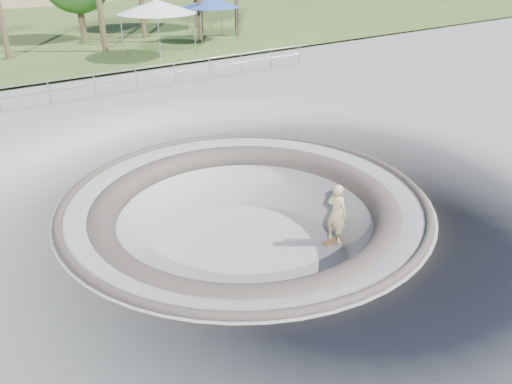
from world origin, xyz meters
The scene contains 8 objects.
ground centered at (0.00, 0.00, 0.00)m, with size 180.00×180.00×0.00m, color gray.
skate_bowl centered at (0.00, 0.00, -1.83)m, with size 14.00×14.00×4.10m.
distant_hills centered at (3.78, 57.17, -7.02)m, with size 103.20×45.00×28.60m.
safety_railing centered at (0.00, 12.00, 0.69)m, with size 25.00×0.06×1.03m.
skateboard centered at (2.61, -1.06, -1.83)m, with size 0.83×0.25×0.09m.
skater centered at (2.61, -1.06, -0.86)m, with size 0.70×0.46×1.91m, color #CEB985.
canopy_white centered at (6.14, 18.00, 3.11)m, with size 6.00×6.00×3.22m.
canopy_blue centered at (11.74, 21.27, 2.75)m, with size 5.53×5.53×2.82m.
Camera 1 is at (-7.01, -10.34, 6.44)m, focal length 35.00 mm.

